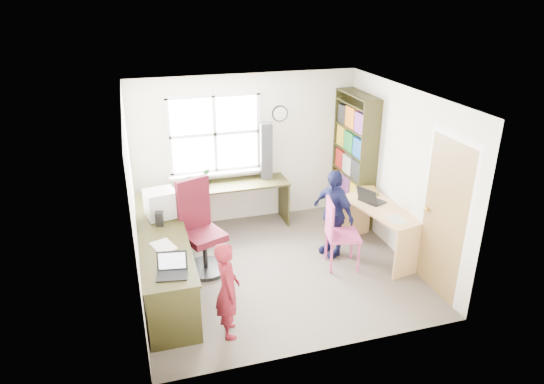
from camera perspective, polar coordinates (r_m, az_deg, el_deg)
The scene contains 19 objects.
room at distance 6.33m, azimuth 0.49°, elevation 0.88°, with size 3.64×3.44×2.44m.
l_desk at distance 6.11m, azimuth -10.51°, elevation -8.39°, with size 2.38×2.95×0.75m.
right_desk at distance 7.06m, azimuth 12.86°, elevation -3.29°, with size 0.82×1.38×0.75m.
bookshelf at distance 7.92m, azimuth 9.60°, elevation 3.54°, with size 0.30×1.02×2.10m.
swivel_chair at distance 6.61m, azimuth -8.42°, elevation -4.73°, with size 0.78×0.78×1.29m.
wooden_chair at distance 6.65m, azimuth 7.74°, elevation -4.60°, with size 0.51×0.51×1.00m.
crt_monitor at distance 6.60m, azimuth -12.93°, elevation -1.37°, with size 0.45×0.42×0.38m.
laptop_left at distance 5.38m, azimuth -11.68°, elevation -8.88°, with size 0.37×0.32×0.22m.
laptop_right at distance 7.07m, azimuth 11.45°, elevation -0.79°, with size 0.39×0.43×0.24m.
speaker_a at distance 6.41m, azimuth -13.10°, elevation -3.10°, with size 0.11×0.11×0.19m.
speaker_b at distance 6.89m, azimuth -13.51°, elevation -1.25°, with size 0.10×0.10×0.18m.
cd_tower at distance 7.69m, azimuth -0.71°, elevation 4.85°, with size 0.19×0.17×0.90m.
game_box at distance 7.39m, azimuth 11.08°, elevation 0.10°, with size 0.36×0.36×0.06m.
paper_a at distance 5.96m, azimuth -12.67°, elevation -6.19°, with size 0.33×0.39×0.00m.
paper_b at distance 6.66m, azimuth 14.38°, elevation -3.13°, with size 0.21×0.29×0.00m.
potted_plant at distance 7.57m, azimuth -7.87°, elevation 1.79°, with size 0.15×0.12×0.28m, color #29682F.
person_red at distance 5.38m, azimuth -5.25°, elevation -11.40°, with size 0.42×0.27×1.14m, color maroon.
person_green at distance 7.13m, azimuth -9.06°, elevation -2.44°, with size 0.56×0.43×1.15m, color #2C6B2A.
person_navy at distance 6.92m, azimuth 7.17°, elevation -2.46°, with size 0.76×0.31×1.29m, color #151841.
Camera 1 is at (-1.70, -5.51, 3.61)m, focal length 32.00 mm.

